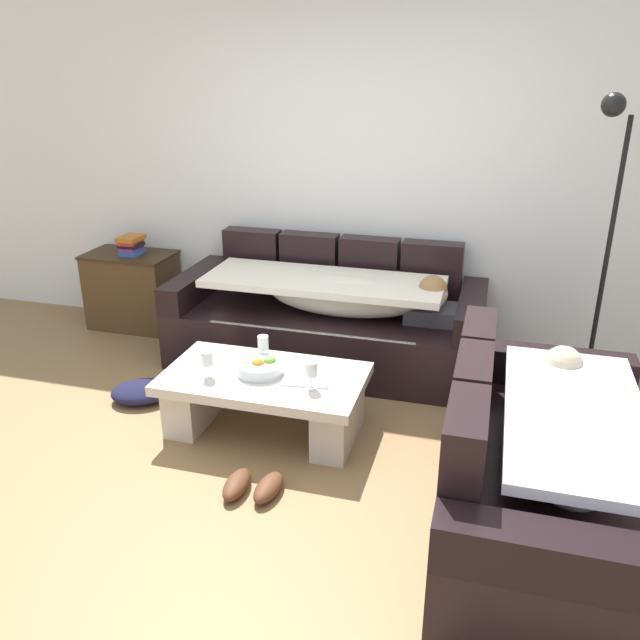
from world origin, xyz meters
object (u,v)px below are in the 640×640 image
object	(u,v)px
book_stack_on_cabinet	(131,245)
crumpled_garment	(142,391)
coffee_table	(265,395)
couch_near_window	(544,473)
wine_glass_near_left	(207,359)
wine_glass_near_right	(312,370)
fruit_bowl	(261,367)
side_cabinet	(133,290)
floor_lamp	(603,232)
wine_glass_far_back	(263,344)
couch_along_wall	(331,320)
open_magazine	(308,379)
pair_of_shoes	(253,486)

from	to	relation	value
book_stack_on_cabinet	crumpled_garment	size ratio (longest dim) A/B	0.59
coffee_table	crumpled_garment	xyz separation A→B (m)	(-0.93, 0.13, -0.18)
couch_near_window	book_stack_on_cabinet	size ratio (longest dim) A/B	7.33
wine_glass_near_left	wine_glass_near_right	distance (m)	0.63
fruit_bowl	wine_glass_near_right	world-z (taller)	wine_glass_near_right
coffee_table	side_cabinet	size ratio (longest dim) A/B	1.67
coffee_table	wine_glass_near_right	xyz separation A→B (m)	(0.32, -0.09, 0.26)
book_stack_on_cabinet	floor_lamp	size ratio (longest dim) A/B	0.12
fruit_bowl	wine_glass_near_left	distance (m)	0.32
couch_near_window	fruit_bowl	size ratio (longest dim) A/B	6.23
couch_near_window	wine_glass_far_back	xyz separation A→B (m)	(-1.65, 0.70, 0.16)
couch_along_wall	floor_lamp	distance (m)	1.93
open_magazine	crumpled_garment	bearing A→B (deg)	166.78
side_cabinet	pair_of_shoes	xyz separation A→B (m)	(1.82, -1.90, -0.28)
couch_near_window	pair_of_shoes	distance (m)	1.46
wine_glass_near_left	wine_glass_far_back	bearing A→B (deg)	52.29
coffee_table	book_stack_on_cabinet	size ratio (longest dim) A/B	5.04
fruit_bowl	book_stack_on_cabinet	world-z (taller)	book_stack_on_cabinet
wine_glass_near_left	floor_lamp	xyz separation A→B (m)	(2.19, 1.20, 0.62)
coffee_table	couch_near_window	bearing A→B (deg)	-18.19
open_magazine	book_stack_on_cabinet	size ratio (longest dim) A/B	1.18
couch_along_wall	side_cabinet	xyz separation A→B (m)	(-1.79, 0.23, -0.01)
open_magazine	pair_of_shoes	bearing A→B (deg)	-107.84
coffee_table	book_stack_on_cabinet	xyz separation A→B (m)	(-1.63, 1.29, 0.48)
wine_glass_near_right	floor_lamp	distance (m)	2.05
couch_along_wall	wine_glass_far_back	size ratio (longest dim) A/B	13.61
floor_lamp	crumpled_garment	size ratio (longest dim) A/B	4.88
side_cabinet	crumpled_garment	bearing A→B (deg)	-57.80
couch_along_wall	wine_glass_near_right	size ratio (longest dim) A/B	13.61
fruit_bowl	wine_glass_far_back	xyz separation A→B (m)	(-0.05, 0.17, 0.08)
coffee_table	pair_of_shoes	size ratio (longest dim) A/B	3.94
book_stack_on_cabinet	crumpled_garment	world-z (taller)	book_stack_on_cabinet
coffee_table	fruit_bowl	xyz separation A→B (m)	(-0.02, 0.01, 0.18)
open_magazine	wine_glass_near_left	bearing A→B (deg)	-174.40
wine_glass_far_back	couch_near_window	bearing A→B (deg)	-22.93
wine_glass_near_left	book_stack_on_cabinet	bearing A→B (deg)	133.14
couch_along_wall	side_cabinet	bearing A→B (deg)	172.78
floor_lamp	side_cabinet	bearing A→B (deg)	176.48
wine_glass_near_right	wine_glass_far_back	bearing A→B (deg)	145.27
couch_along_wall	fruit_bowl	bearing A→B (deg)	-98.28
side_cabinet	book_stack_on_cabinet	bearing A→B (deg)	-2.46
open_magazine	crumpled_garment	xyz separation A→B (m)	(-1.20, 0.12, -0.33)
floor_lamp	crumpled_garment	world-z (taller)	floor_lamp
wine_glass_near_left	side_cabinet	size ratio (longest dim) A/B	0.23
book_stack_on_cabinet	pair_of_shoes	distance (m)	2.69
crumpled_garment	wine_glass_near_left	bearing A→B (deg)	-22.10
open_magazine	wine_glass_far_back	bearing A→B (deg)	145.75
floor_lamp	crumpled_garment	distance (m)	3.16
wine_glass_far_back	side_cabinet	size ratio (longest dim) A/B	0.23
side_cabinet	wine_glass_near_left	bearing A→B (deg)	-46.14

